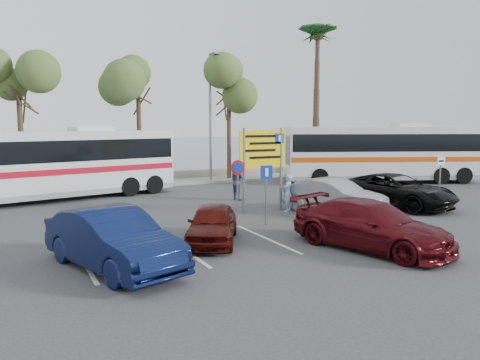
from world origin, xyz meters
name	(u,v)px	position (x,y,z in m)	size (l,w,h in m)	color
ground	(282,229)	(0.00, 0.00, 0.00)	(120.00, 120.00, 0.00)	#333336
kerb_strip	(164,183)	(0.00, 14.00, 0.07)	(44.00, 2.40, 0.15)	gray
seawall	(155,176)	(0.00, 16.00, 0.30)	(48.00, 0.80, 0.60)	gray
sea	(71,148)	(0.00, 60.00, 0.01)	(140.00, 140.00, 0.00)	#43526C
tree_left	(18,82)	(-8.00, 14.00, 6.00)	(3.20, 3.20, 7.20)	#382619
tree_mid	(138,75)	(-1.50, 14.00, 6.65)	(3.20, 3.20, 8.00)	#382619
tree_right	(229,87)	(4.50, 14.00, 6.17)	(3.20, 3.20, 7.40)	#382619
palm_tree	(318,37)	(11.50, 14.00, 9.87)	(4.80, 4.80, 11.20)	#382619
street_lamp_right	(211,110)	(3.00, 13.52, 4.60)	(0.45, 1.15, 8.01)	slate
direction_sign	(263,155)	(1.00, 3.20, 2.43)	(2.20, 0.12, 3.60)	slate
sign_no_stop	(238,179)	(-0.60, 2.38, 1.58)	(0.60, 0.08, 2.35)	slate
sign_parking	(266,186)	(-0.20, 0.79, 1.47)	(0.50, 0.07, 2.25)	slate
sign_taxi	(440,173)	(9.80, 1.49, 1.42)	(0.50, 0.07, 2.20)	slate
lane_markings	(268,238)	(-1.14, -1.00, 0.00)	(12.02, 4.20, 0.01)	silver
coach_bus_left	(58,166)	(-6.50, 10.50, 1.68)	(11.90, 4.86, 3.63)	silver
coach_bus_right	(381,155)	(12.70, 8.55, 1.76)	(12.28, 7.03, 3.80)	silver
car_blue	(113,240)	(-6.40, -2.01, 0.79)	(1.67, 4.78, 1.58)	#0F1A48
car_maroon	(371,225)	(1.00, -3.50, 0.73)	(2.05, 5.04, 1.46)	#540E14
car_red	(212,224)	(-3.00, -0.65, 0.62)	(1.46, 3.63, 1.24)	#450C09
suv_black	(396,191)	(7.00, 1.50, 0.75)	(2.48, 5.39, 1.50)	black
car_silver_b	(334,196)	(3.50, 1.50, 0.73)	(1.56, 4.46, 1.47)	#95959A
pedestrian_near	(288,193)	(2.00, 2.77, 0.81)	(0.59, 0.39, 1.61)	#98B9DE
pedestrian_far	(238,181)	(1.47, 6.50, 0.92)	(0.90, 0.70, 1.85)	#363D51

